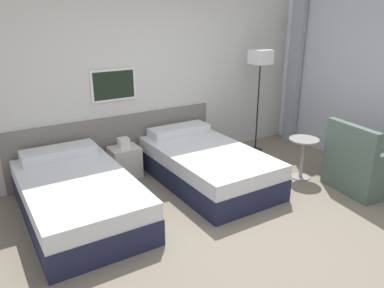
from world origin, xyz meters
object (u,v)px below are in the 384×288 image
at_px(bed_near_door, 78,197).
at_px(floor_lamp, 260,64).
at_px(armchair, 365,168).
at_px(bed_near_window, 206,165).
at_px(nightstand, 125,161).
at_px(side_table, 303,151).

relative_size(bed_near_door, floor_lamp, 1.19).
bearing_deg(armchair, bed_near_window, 60.68).
relative_size(bed_near_door, nightstand, 3.46).
distance_m(bed_near_window, floor_lamp, 1.93).
relative_size(bed_near_window, nightstand, 3.46).
xyz_separation_m(nightstand, armchair, (2.55, -2.04, 0.06)).
height_order(bed_near_door, side_table, bed_near_door).
bearing_deg(side_table, armchair, -56.60).
height_order(bed_near_door, bed_near_window, same).
height_order(bed_near_door, floor_lamp, floor_lamp).
height_order(nightstand, side_table, side_table).
height_order(nightstand, armchair, armchair).
bearing_deg(side_table, floor_lamp, 81.38).
relative_size(bed_near_door, bed_near_window, 1.00).
bearing_deg(floor_lamp, side_table, -98.62).
relative_size(nightstand, side_table, 0.99).
bearing_deg(armchair, bed_near_door, 77.72).
xyz_separation_m(floor_lamp, side_table, (-0.18, -1.18, -1.05)).
xyz_separation_m(bed_near_window, floor_lamp, (1.40, 0.58, 1.20)).
relative_size(bed_near_window, floor_lamp, 1.19).
bearing_deg(bed_near_door, floor_lamp, 10.38).
bearing_deg(bed_near_door, side_table, -11.35).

